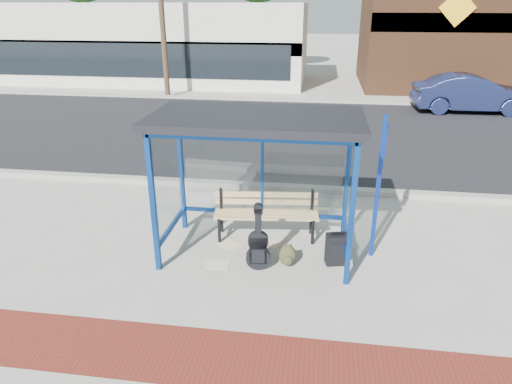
# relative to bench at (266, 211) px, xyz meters

# --- Properties ---
(ground) EXTENTS (120.00, 120.00, 0.00)m
(ground) POSITION_rel_bench_xyz_m (-0.09, -0.61, -0.50)
(ground) COLOR #B2ADA0
(ground) RESTS_ON ground
(brick_paver_strip) EXTENTS (60.00, 1.00, 0.01)m
(brick_paver_strip) POSITION_rel_bench_xyz_m (-0.09, -3.21, -0.50)
(brick_paver_strip) COLOR maroon
(brick_paver_strip) RESTS_ON ground
(curb_near) EXTENTS (60.00, 0.25, 0.12)m
(curb_near) POSITION_rel_bench_xyz_m (-0.09, 2.29, -0.44)
(curb_near) COLOR gray
(curb_near) RESTS_ON ground
(street_asphalt) EXTENTS (60.00, 10.00, 0.00)m
(street_asphalt) POSITION_rel_bench_xyz_m (-0.09, 7.39, -0.50)
(street_asphalt) COLOR black
(street_asphalt) RESTS_ON ground
(curb_far) EXTENTS (60.00, 0.25, 0.12)m
(curb_far) POSITION_rel_bench_xyz_m (-0.09, 12.49, -0.44)
(curb_far) COLOR gray
(curb_far) RESTS_ON ground
(far_sidewalk) EXTENTS (60.00, 4.00, 0.01)m
(far_sidewalk) POSITION_rel_bench_xyz_m (-0.09, 14.39, -0.50)
(far_sidewalk) COLOR #B2ADA0
(far_sidewalk) RESTS_ON ground
(bus_shelter) EXTENTS (3.30, 1.80, 2.42)m
(bus_shelter) POSITION_rel_bench_xyz_m (-0.09, -0.54, 1.57)
(bus_shelter) COLOR navy
(bus_shelter) RESTS_ON ground
(storefront_white) EXTENTS (18.00, 6.04, 4.00)m
(storefront_white) POSITION_rel_bench_xyz_m (-9.09, 17.37, 1.50)
(storefront_white) COLOR silver
(storefront_white) RESTS_ON ground
(storefront_brown) EXTENTS (10.00, 7.08, 6.40)m
(storefront_brown) POSITION_rel_bench_xyz_m (7.91, 17.88, 2.70)
(storefront_brown) COLOR #59331E
(storefront_brown) RESTS_ON ground
(utility_pole_west) EXTENTS (1.60, 0.24, 8.00)m
(utility_pole_west) POSITION_rel_bench_xyz_m (-6.09, 12.79, 3.61)
(utility_pole_west) COLOR #4C3826
(utility_pole_west) RESTS_ON ground
(bench) EXTENTS (1.92, 0.64, 0.89)m
(bench) POSITION_rel_bench_xyz_m (0.00, 0.00, 0.00)
(bench) COLOR black
(bench) RESTS_ON ground
(guitar_bag) EXTENTS (0.41, 0.17, 1.09)m
(guitar_bag) POSITION_rel_bench_xyz_m (0.01, -1.13, -0.10)
(guitar_bag) COLOR black
(guitar_bag) RESTS_ON ground
(suitcase) EXTENTS (0.38, 0.29, 0.59)m
(suitcase) POSITION_rel_bench_xyz_m (1.26, -0.81, -0.23)
(suitcase) COLOR black
(suitcase) RESTS_ON ground
(backpack) EXTENTS (0.31, 0.29, 0.35)m
(backpack) POSITION_rel_bench_xyz_m (0.47, -0.95, -0.34)
(backpack) COLOR #2F311B
(backpack) RESTS_ON ground
(sign_post) EXTENTS (0.12, 0.30, 2.45)m
(sign_post) POSITION_rel_bench_xyz_m (1.88, -0.43, 0.87)
(sign_post) COLOR navy
(sign_post) RESTS_ON ground
(newspaper_a) EXTENTS (0.50, 0.48, 0.01)m
(newspaper_a) POSITION_rel_bench_xyz_m (-0.60, -0.43, -0.50)
(newspaper_a) COLOR white
(newspaper_a) RESTS_ON ground
(newspaper_b) EXTENTS (0.39, 0.31, 0.01)m
(newspaper_b) POSITION_rel_bench_xyz_m (-0.67, -1.11, -0.50)
(newspaper_b) COLOR white
(newspaper_b) RESTS_ON ground
(newspaper_c) EXTENTS (0.44, 0.41, 0.01)m
(newspaper_c) POSITION_rel_bench_xyz_m (0.11, -0.27, -0.50)
(newspaper_c) COLOR white
(newspaper_c) RESTS_ON ground
(parked_car) EXTENTS (4.43, 1.67, 1.45)m
(parked_car) POSITION_rel_bench_xyz_m (6.69, 11.41, 0.22)
(parked_car) COLOR #1A2148
(parked_car) RESTS_ON ground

